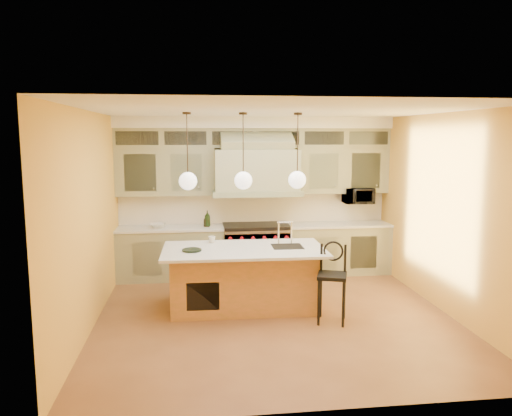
{
  "coord_description": "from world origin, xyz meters",
  "views": [
    {
      "loc": [
        -1.11,
        -6.76,
        2.56
      ],
      "look_at": [
        -0.18,
        0.7,
        1.47
      ],
      "focal_mm": 35.0,
      "sensor_mm": 36.0,
      "label": 1
    }
  ],
  "objects": [
    {
      "name": "cup",
      "position": [
        -0.86,
        0.84,
        0.97
      ],
      "size": [
        0.11,
        0.11,
        0.1
      ],
      "primitive_type": "imported",
      "rotation": [
        0.0,
        0.0,
        0.01
      ],
      "color": "silver",
      "rests_on": "kitchen_island"
    },
    {
      "name": "ceiling",
      "position": [
        0.0,
        0.0,
        2.9
      ],
      "size": [
        5.0,
        5.0,
        0.0
      ],
      "primitive_type": "plane",
      "rotation": [
        3.14,
        0.0,
        0.0
      ],
      "color": "white",
      "rests_on": "wall_back"
    },
    {
      "name": "pendant_left",
      "position": [
        -1.2,
        0.45,
        1.95
      ],
      "size": [
        0.26,
        0.26,
        1.11
      ],
      "color": "#2D2319",
      "rests_on": "ceiling"
    },
    {
      "name": "kitchen_island",
      "position": [
        -0.39,
        0.45,
        0.47
      ],
      "size": [
        2.4,
        1.31,
        1.35
      ],
      "rotation": [
        0.0,
        0.0,
        -0.02
      ],
      "color": "olive",
      "rests_on": "floor"
    },
    {
      "name": "pendant_center",
      "position": [
        -0.4,
        0.45,
        1.95
      ],
      "size": [
        0.26,
        0.26,
        1.11
      ],
      "color": "#2D2319",
      "rests_on": "ceiling"
    },
    {
      "name": "fruit_bowl",
      "position": [
        -1.77,
        2.15,
        0.98
      ],
      "size": [
        0.33,
        0.33,
        0.07
      ],
      "primitive_type": "imported",
      "rotation": [
        0.0,
        0.0,
        0.14
      ],
      "color": "silver",
      "rests_on": "back_cabinetry"
    },
    {
      "name": "pendant_right",
      "position": [
        0.4,
        0.45,
        1.95
      ],
      "size": [
        0.26,
        0.26,
        1.11
      ],
      "color": "#2D2319",
      "rests_on": "ceiling"
    },
    {
      "name": "wall_front",
      "position": [
        0.0,
        -2.5,
        1.45
      ],
      "size": [
        5.0,
        0.0,
        5.0
      ],
      "primitive_type": "plane",
      "rotation": [
        -1.57,
        0.0,
        0.0
      ],
      "color": "gold",
      "rests_on": "ground"
    },
    {
      "name": "range",
      "position": [
        0.0,
        2.14,
        0.49
      ],
      "size": [
        1.2,
        0.74,
        0.96
      ],
      "color": "silver",
      "rests_on": "floor"
    },
    {
      "name": "back_cabinetry",
      "position": [
        0.0,
        2.23,
        1.43
      ],
      "size": [
        5.0,
        0.77,
        2.9
      ],
      "color": "gray",
      "rests_on": "floor"
    },
    {
      "name": "oil_bottle_a",
      "position": [
        -0.89,
        2.15,
        1.09
      ],
      "size": [
        0.12,
        0.12,
        0.29
      ],
      "primitive_type": "imported",
      "rotation": [
        0.0,
        0.0,
        -0.04
      ],
      "color": "black",
      "rests_on": "back_cabinetry"
    },
    {
      "name": "wall_right",
      "position": [
        2.5,
        0.0,
        1.45
      ],
      "size": [
        0.0,
        5.0,
        5.0
      ],
      "primitive_type": "plane",
      "rotation": [
        1.57,
        0.0,
        -1.57
      ],
      "color": "gold",
      "rests_on": "ground"
    },
    {
      "name": "oil_bottle_b",
      "position": [
        -0.9,
        2.15,
        1.04
      ],
      "size": [
        0.11,
        0.11,
        0.2
      ],
      "primitive_type": "imported",
      "rotation": [
        0.0,
        0.0,
        -0.15
      ],
      "color": "black",
      "rests_on": "back_cabinetry"
    },
    {
      "name": "floor",
      "position": [
        0.0,
        0.0,
        0.0
      ],
      "size": [
        5.0,
        5.0,
        0.0
      ],
      "primitive_type": "plane",
      "color": "brown",
      "rests_on": "ground"
    },
    {
      "name": "wall_back",
      "position": [
        0.0,
        2.5,
        1.45
      ],
      "size": [
        5.0,
        0.0,
        5.0
      ],
      "primitive_type": "plane",
      "rotation": [
        1.57,
        0.0,
        0.0
      ],
      "color": "gold",
      "rests_on": "ground"
    },
    {
      "name": "microwave",
      "position": [
        1.95,
        2.25,
        1.45
      ],
      "size": [
        0.54,
        0.37,
        0.3
      ],
      "primitive_type": "imported",
      "color": "black",
      "rests_on": "back_cabinetry"
    },
    {
      "name": "counter_stool",
      "position": [
        0.76,
        -0.27,
        0.63
      ],
      "size": [
        0.49,
        0.49,
        1.11
      ],
      "rotation": [
        0.0,
        0.0,
        -0.33
      ],
      "color": "black",
      "rests_on": "floor"
    },
    {
      "name": "wall_left",
      "position": [
        -2.5,
        0.0,
        1.45
      ],
      "size": [
        0.0,
        5.0,
        5.0
      ],
      "primitive_type": "plane",
      "rotation": [
        1.57,
        0.0,
        1.57
      ],
      "color": "gold",
      "rests_on": "ground"
    }
  ]
}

